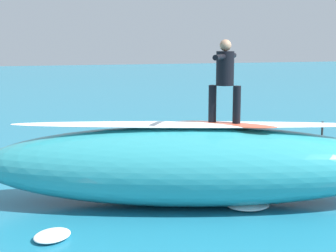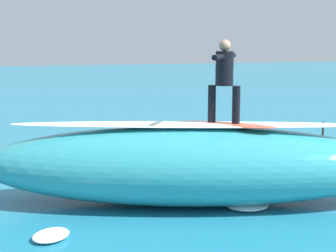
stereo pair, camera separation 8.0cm
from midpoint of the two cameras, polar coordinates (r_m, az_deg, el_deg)
ground_plane at (r=13.66m, az=1.50°, el=-5.40°), size 120.00×120.00×0.00m
wave_crest at (r=11.23m, az=2.38°, el=-4.27°), size 9.08×4.90×1.67m
wave_foam_lip at (r=11.05m, az=2.41°, el=0.15°), size 7.36×3.09×0.08m
surfboard_riding at (r=11.09m, az=6.18°, el=0.15°), size 2.09×1.76×0.09m
surfer_riding at (r=10.98m, az=6.28°, el=5.50°), size 1.06×1.36×1.71m
surfboard_paddling at (r=15.56m, az=-4.12°, el=-3.44°), size 1.93×0.59×0.08m
surfer_paddling at (r=15.54m, az=-3.67°, el=-2.80°), size 1.67×0.36×0.30m
buoy_marker at (r=16.28m, az=16.35°, el=-2.21°), size 0.64×0.64×1.09m
foam_patch_near at (r=11.28m, az=8.70°, el=-8.34°), size 0.98×0.89×0.14m
foam_patch_mid at (r=9.74m, az=-12.22°, el=-11.38°), size 0.94×0.97×0.13m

